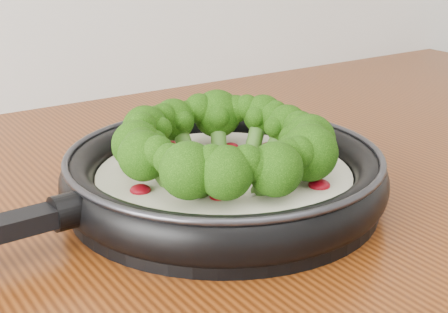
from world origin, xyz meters
TOP-DOWN VIEW (x-y plane):
  - skillet at (-0.04, 1.04)m, footprint 0.51×0.34m

SIDE VIEW (x-z plane):
  - skillet at x=-0.04m, z-range 0.89..0.99m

